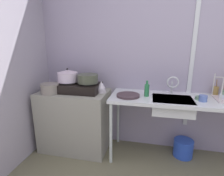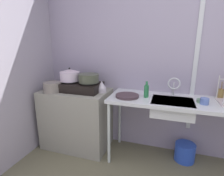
{
  "view_description": "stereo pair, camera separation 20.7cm",
  "coord_description": "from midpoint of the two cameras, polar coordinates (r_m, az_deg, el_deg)",
  "views": [
    {
      "loc": [
        -0.48,
        -0.68,
        1.46
      ],
      "look_at": [
        -0.94,
        1.42,
        0.9
      ],
      "focal_mm": 28.05,
      "sensor_mm": 36.0,
      "label": 1
    },
    {
      "loc": [
        -0.28,
        -0.62,
        1.46
      ],
      "look_at": [
        -0.94,
        1.42,
        0.9
      ],
      "focal_mm": 28.05,
      "sensor_mm": 36.0,
      "label": 2
    }
  ],
  "objects": [
    {
      "name": "pot_beside_stove",
      "position": [
        2.4,
        -16.52,
        0.27
      ],
      "size": [
        0.23,
        0.23,
        0.13
      ],
      "color": "gray",
      "rests_on": "counter_concrete"
    },
    {
      "name": "counter_sink",
      "position": [
        2.19,
        23.59,
        -5.15
      ],
      "size": [
        1.62,
        0.56,
        0.83
      ],
      "color": "silver",
      "rests_on": "ground"
    },
    {
      "name": "pot_on_right_burner",
      "position": [
        2.29,
        -5.05,
        3.22
      ],
      "size": [
        0.27,
        0.27,
        0.11
      ],
      "color": "#434837",
      "rests_on": "stove"
    },
    {
      "name": "utensil_jar",
      "position": [
        2.47,
        34.05,
        -1.49
      ],
      "size": [
        0.06,
        0.06,
        0.2
      ],
      "color": "olive",
      "rests_on": "counter_sink"
    },
    {
      "name": "bucket_on_floor",
      "position": [
        2.57,
        25.01,
        -18.48
      ],
      "size": [
        0.25,
        0.25,
        0.23
      ],
      "primitive_type": "cylinder",
      "color": "blue",
      "rests_on": "ground"
    },
    {
      "name": "faucet",
      "position": [
        2.24,
        22.1,
        1.03
      ],
      "size": [
        0.15,
        0.08,
        0.24
      ],
      "color": "silver",
      "rests_on": "counter_sink"
    },
    {
      "name": "cup_by_rack",
      "position": [
        2.14,
        30.45,
        -3.76
      ],
      "size": [
        0.09,
        0.09,
        0.07
      ],
      "primitive_type": "cylinder",
      "color": "#5770B6",
      "rests_on": "counter_sink"
    },
    {
      "name": "frying_pan",
      "position": [
        2.12,
        7.79,
        -2.58
      ],
      "size": [
        0.28,
        0.28,
        0.03
      ],
      "primitive_type": "cylinder",
      "color": "#3F2E33",
      "rests_on": "counter_sink"
    },
    {
      "name": "wall_back",
      "position": [
        2.44,
        27.12,
        7.51
      ],
      "size": [
        4.8,
        0.1,
        2.46
      ],
      "primitive_type": "cube",
      "color": "#9990A7",
      "rests_on": "ground"
    },
    {
      "name": "stove",
      "position": [
        2.37,
        -8.09,
        0.47
      ],
      "size": [
        0.58,
        0.37,
        0.13
      ],
      "color": "black",
      "rests_on": "counter_concrete"
    },
    {
      "name": "bottle_by_sink",
      "position": [
        2.13,
        13.9,
        -0.93
      ],
      "size": [
        0.06,
        0.06,
        0.19
      ],
      "color": "#267541",
      "rests_on": "counter_sink"
    },
    {
      "name": "wall_metal_strip",
      "position": [
        2.38,
        28.26,
        10.22
      ],
      "size": [
        0.05,
        0.01,
        1.96
      ],
      "primitive_type": "cube",
      "color": "silver"
    },
    {
      "name": "sink_basin",
      "position": [
        2.15,
        21.62,
        -5.95
      ],
      "size": [
        0.46,
        0.37,
        0.16
      ],
      "primitive_type": "cube",
      "color": "silver",
      "rests_on": "counter_sink"
    },
    {
      "name": "pot_on_left_burner",
      "position": [
        2.41,
        -11.22,
        4.14
      ],
      "size": [
        0.26,
        0.26,
        0.18
      ],
      "color": "silver",
      "rests_on": "stove"
    },
    {
      "name": "counter_concrete",
      "position": [
        2.56,
        -9.07,
        -9.75
      ],
      "size": [
        0.91,
        0.56,
        0.83
      ],
      "primitive_type": "cube",
      "color": "gray",
      "rests_on": "ground"
    },
    {
      "name": "small_bowl_on_drainboard",
      "position": [
        2.19,
        29.8,
        -3.73
      ],
      "size": [
        0.11,
        0.11,
        0.04
      ],
      "primitive_type": "cylinder",
      "color": "slate",
      "rests_on": "counter_sink"
    },
    {
      "name": "percolator",
      "position": [
        2.27,
        -0.75,
        0.35
      ],
      "size": [
        0.11,
        0.11,
        0.15
      ],
      "color": "silver",
      "rests_on": "counter_concrete"
    }
  ]
}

